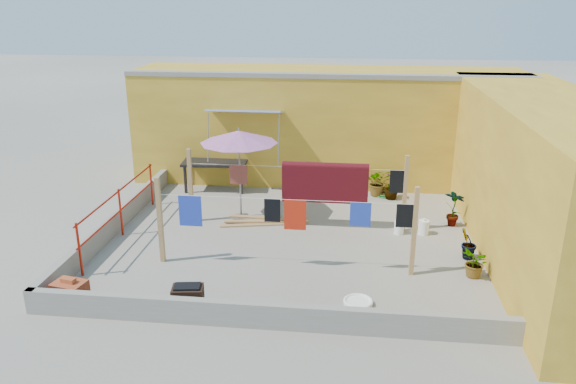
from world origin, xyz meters
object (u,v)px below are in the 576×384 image
object	(u,v)px
outdoor_table	(215,164)
brick_stack	(70,292)
white_basin	(358,302)
green_hose	(384,194)
brazier	(188,298)
patio_umbrella	(239,137)
water_jug_a	(424,227)
water_jug_b	(399,227)
plant_back_a	(378,182)

from	to	relation	value
outdoor_table	brick_stack	distance (m)	6.51
outdoor_table	white_basin	xyz separation A→B (m)	(3.97, -5.88, -0.70)
brick_stack	green_hose	distance (m)	8.62
white_basin	brazier	bearing A→B (deg)	-169.89
patio_umbrella	brazier	world-z (taller)	patio_umbrella
water_jug_a	water_jug_b	bearing A→B (deg)	-175.86
white_basin	green_hose	world-z (taller)	white_basin
white_basin	green_hose	bearing A→B (deg)	82.95
water_jug_b	water_jug_a	bearing A→B (deg)	4.14
green_hose	plant_back_a	world-z (taller)	plant_back_a
patio_umbrella	brick_stack	xyz separation A→B (m)	(-2.18, -4.45, -1.79)
brick_stack	water_jug_a	size ratio (longest dim) A/B	1.64
water_jug_b	outdoor_table	bearing A→B (deg)	152.03
white_basin	water_jug_b	world-z (taller)	water_jug_b
green_hose	water_jug_a	bearing A→B (deg)	-73.51
patio_umbrella	plant_back_a	xyz separation A→B (m)	(3.41, 1.95, -1.62)
white_basin	water_jug_a	distance (m)	3.64
brick_stack	green_hose	size ratio (longest dim) A/B	1.19
water_jug_b	plant_back_a	distance (m)	2.64
water_jug_a	green_hose	xyz separation A→B (m)	(-0.76, 2.56, -0.13)
white_basin	water_jug_b	size ratio (longest dim) A/B	1.50
plant_back_a	white_basin	bearing A→B (deg)	-95.29
outdoor_table	white_basin	size ratio (longest dim) A/B	3.45
brick_stack	water_jug_a	distance (m)	7.58
brazier	water_jug_a	xyz separation A→B (m)	(4.40, 3.84, -0.06)
outdoor_table	water_jug_a	size ratio (longest dim) A/B	4.78
patio_umbrella	outdoor_table	bearing A→B (deg)	119.50
white_basin	outdoor_table	bearing A→B (deg)	124.03
white_basin	green_hose	distance (m)	5.92
brick_stack	white_basin	distance (m)	5.08
brick_stack	plant_back_a	distance (m)	8.50
brick_stack	brazier	bearing A→B (deg)	0.00
water_jug_b	green_hose	distance (m)	2.62
patio_umbrella	brazier	distance (m)	4.79
outdoor_table	brazier	distance (m)	6.51
patio_umbrella	green_hose	xyz separation A→B (m)	(3.59, 1.95, -1.96)
outdoor_table	plant_back_a	bearing A→B (deg)	-0.00
green_hose	plant_back_a	xyz separation A→B (m)	(-0.18, 0.00, 0.34)
brick_stack	water_jug_b	bearing A→B (deg)	32.40
patio_umbrella	water_jug_b	xyz separation A→B (m)	(3.80, -0.65, -1.84)
outdoor_table	green_hose	world-z (taller)	outdoor_table
patio_umbrella	water_jug_a	distance (m)	4.76
outdoor_table	green_hose	distance (m)	4.75
water_jug_b	green_hose	world-z (taller)	water_jug_b
water_jug_a	plant_back_a	distance (m)	2.74
water_jug_b	plant_back_a	xyz separation A→B (m)	(-0.39, 2.60, 0.22)
brazier	green_hose	bearing A→B (deg)	60.36
outdoor_table	patio_umbrella	bearing A→B (deg)	-60.50
water_jug_a	white_basin	bearing A→B (deg)	-114.14
water_jug_a	green_hose	bearing A→B (deg)	106.49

